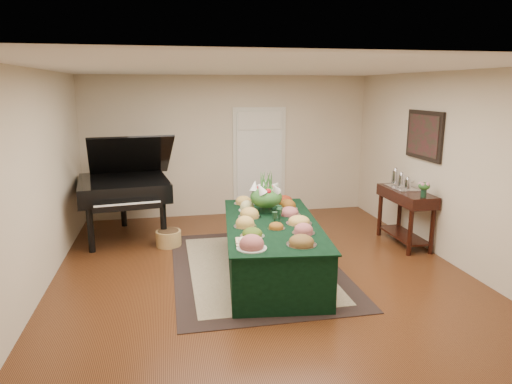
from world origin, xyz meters
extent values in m
plane|color=black|center=(0.00, 0.00, 0.00)|extent=(6.00, 6.00, 0.00)
cube|color=black|center=(-0.03, 0.12, 0.01)|extent=(2.28, 3.20, 0.01)
cube|color=#BBAE8C|center=(-0.03, 0.12, 0.01)|extent=(1.83, 2.74, 0.01)
cube|color=silver|center=(0.60, 2.98, 1.05)|extent=(1.05, 0.04, 2.10)
cube|color=silver|center=(0.60, 2.96, 1.00)|extent=(0.90, 0.06, 2.00)
cube|color=black|center=(0.14, -0.09, 0.35)|extent=(1.43, 2.62, 0.71)
cube|color=black|center=(0.14, -0.09, 0.71)|extent=(1.50, 2.69, 0.02)
cylinder|color=silver|center=(0.47, -0.24, 0.73)|extent=(0.34, 0.34, 0.01)
ellipsoid|color=gold|center=(0.47, -0.24, 0.77)|extent=(0.28, 0.28, 0.07)
cylinder|color=silver|center=(-0.07, 0.94, 0.73)|extent=(0.29, 0.29, 0.01)
ellipsoid|color=gold|center=(-0.07, 0.94, 0.77)|extent=(0.24, 0.24, 0.09)
cylinder|color=silver|center=(-0.25, -0.23, 0.73)|extent=(0.30, 0.30, 0.01)
ellipsoid|color=gold|center=(-0.25, -0.23, 0.78)|extent=(0.24, 0.24, 0.10)
cylinder|color=silver|center=(-0.23, -0.63, 0.73)|extent=(0.30, 0.30, 0.01)
ellipsoid|color=#466018|center=(-0.23, -0.63, 0.77)|extent=(0.24, 0.24, 0.07)
cylinder|color=silver|center=(-0.32, -1.05, 0.73)|extent=(0.34, 0.34, 0.01)
ellipsoid|color=#B95D5C|center=(-0.32, -1.05, 0.79)|extent=(0.28, 0.28, 0.11)
cylinder|color=silver|center=(0.12, -0.39, 0.73)|extent=(0.23, 0.23, 0.01)
ellipsoid|color=brown|center=(0.12, -0.39, 0.76)|extent=(0.19, 0.19, 0.06)
cylinder|color=silver|center=(0.46, 0.20, 0.73)|extent=(0.31, 0.31, 0.01)
ellipsoid|color=#B95D5C|center=(0.46, 0.20, 0.77)|extent=(0.26, 0.26, 0.08)
cylinder|color=silver|center=(0.23, 0.86, 0.73)|extent=(0.32, 0.32, 0.01)
ellipsoid|color=#F0E796|center=(0.23, 0.86, 0.77)|extent=(0.26, 0.26, 0.07)
cylinder|color=silver|center=(0.52, 0.52, 0.73)|extent=(0.31, 0.31, 0.01)
ellipsoid|color=brown|center=(0.52, 0.52, 0.78)|extent=(0.25, 0.25, 0.10)
cylinder|color=silver|center=(-0.11, 0.19, 0.73)|extent=(0.32, 0.32, 0.01)
ellipsoid|color=gold|center=(-0.11, 0.19, 0.78)|extent=(0.26, 0.26, 0.10)
cylinder|color=silver|center=(0.26, -1.04, 0.73)|extent=(0.35, 0.35, 0.01)
ellipsoid|color=brown|center=(0.26, -1.04, 0.77)|extent=(0.29, 0.29, 0.08)
cylinder|color=silver|center=(-0.08, 0.55, 0.73)|extent=(0.25, 0.25, 0.01)
ellipsoid|color=#F0E796|center=(-0.08, 0.55, 0.78)|extent=(0.20, 0.20, 0.10)
cylinder|color=silver|center=(0.41, -0.64, 0.73)|extent=(0.28, 0.28, 0.01)
ellipsoid|color=#B95D5C|center=(0.41, -0.64, 0.78)|extent=(0.23, 0.23, 0.09)
cylinder|color=silver|center=(0.56, 0.89, 0.73)|extent=(0.31, 0.31, 0.01)
ellipsoid|color=maroon|center=(0.56, 0.89, 0.77)|extent=(0.26, 0.26, 0.08)
cube|color=tan|center=(-0.31, -0.84, 0.73)|extent=(0.34, 0.34, 0.02)
ellipsoid|color=white|center=(-0.36, -0.80, 0.78)|extent=(0.14, 0.14, 0.08)
ellipsoid|color=white|center=(-0.22, -0.79, 0.77)|extent=(0.12, 0.12, 0.07)
cube|color=#F6AD26|center=(-0.27, -0.93, 0.77)|extent=(0.10, 0.09, 0.05)
cylinder|color=black|center=(0.17, 0.41, 0.81)|extent=(0.18, 0.18, 0.18)
ellipsoid|color=#2B5D25|center=(0.17, 0.41, 0.94)|extent=(0.46, 0.46, 0.30)
cylinder|color=black|center=(-2.38, 1.23, 0.35)|extent=(0.10, 0.10, 0.70)
cylinder|color=black|center=(-1.29, 1.38, 0.35)|extent=(0.10, 0.10, 0.70)
cylinder|color=black|center=(-2.01, 2.54, 0.35)|extent=(0.10, 0.10, 0.70)
cube|color=black|center=(-1.92, 1.90, 0.85)|extent=(1.59, 1.68, 0.30)
cube|color=black|center=(-1.80, 1.06, 0.75)|extent=(1.02, 0.35, 0.10)
cube|color=black|center=(-1.79, 2.07, 1.35)|extent=(1.48, 1.26, 0.77)
cylinder|color=olive|center=(-1.22, 1.29, 0.12)|extent=(0.40, 0.40, 0.25)
cylinder|color=black|center=(2.31, 0.15, 0.35)|extent=(0.07, 0.07, 0.71)
cylinder|color=black|center=(2.68, 0.15, 0.35)|extent=(0.07, 0.07, 0.71)
cylinder|color=black|center=(2.31, 1.14, 0.35)|extent=(0.07, 0.07, 0.71)
cylinder|color=black|center=(2.68, 1.14, 0.35)|extent=(0.07, 0.07, 0.71)
cube|color=black|center=(2.50, 0.64, 0.80)|extent=(0.45, 1.17, 0.18)
cube|color=black|center=(2.50, 0.64, 0.15)|extent=(0.38, 1.03, 0.03)
cube|color=silver|center=(2.50, 0.81, 0.90)|extent=(0.34, 0.58, 0.02)
cylinder|color=black|center=(2.50, 0.17, 0.95)|extent=(0.08, 0.08, 0.13)
ellipsoid|color=pink|center=(2.50, 0.17, 1.07)|extent=(0.19, 0.19, 0.13)
cube|color=black|center=(2.72, 0.64, 1.75)|extent=(0.04, 0.95, 0.75)
cube|color=#4C1420|center=(2.69, 0.64, 1.75)|extent=(0.01, 0.82, 0.62)
camera|label=1|loc=(-1.21, -5.76, 2.47)|focal=32.00mm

